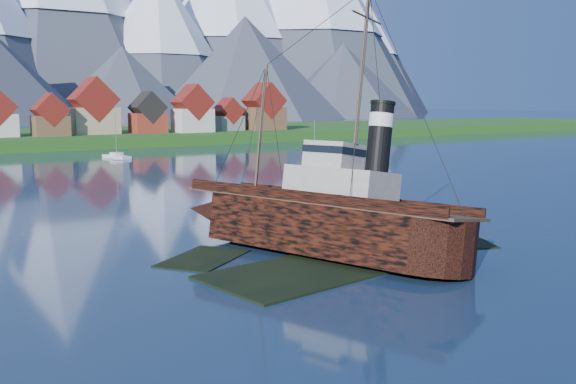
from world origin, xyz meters
TOP-DOWN VIEW (x-y plane):
  - ground at (0.00, 0.00)m, footprint 1400.00×1400.00m
  - shoal at (1.78, 2.15)m, footprint 31.71×21.24m
  - seawall at (0.00, 132.00)m, footprint 600.00×2.50m
  - tugboat_wreck at (0.21, 3.56)m, footprint 7.02×30.26m
  - sailboat_e at (15.54, 102.86)m, footprint 4.05×9.75m
  - sailboat_f at (26.76, 40.26)m, footprint 5.79×9.35m

SIDE VIEW (x-z plane):
  - shoal at x=1.78m, z-range -0.92..0.22m
  - ground at x=0.00m, z-range 0.00..0.00m
  - seawall at x=0.00m, z-range -1.00..1.00m
  - sailboat_f at x=26.76m, z-range -5.06..5.52m
  - sailboat_e at x=15.54m, z-range -5.26..5.74m
  - tugboat_wreck at x=0.21m, z-range -8.98..15.00m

